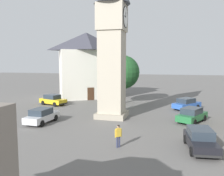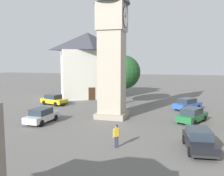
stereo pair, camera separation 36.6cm
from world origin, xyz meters
The scene contains 10 objects.
ground_plane centered at (0.00, 0.00, 0.00)m, with size 200.00×200.00×0.00m, color #605E5B.
clock_tower centered at (0.00, 0.00, 10.28)m, with size 3.98×3.98×17.69m.
car_blue_kerb centered at (4.39, -6.27, 0.76)m, with size 4.20×1.96×1.53m.
car_silver_kerb centered at (-6.78, 8.41, 0.76)m, with size 4.28×3.89×1.53m.
car_red_corner centered at (7.91, 8.65, 0.76)m, with size 4.30×2.18×1.53m.
car_white_side centered at (-0.08, 8.63, 0.76)m, with size 4.44×3.43×1.53m.
car_black_far centered at (-5.14, -10.43, 0.76)m, with size 2.87×4.45×1.53m.
pedestrian centered at (8.98, 2.92, 1.01)m, with size 0.40×0.44×1.69m.
tree centered at (-9.19, -0.82, 4.75)m, with size 5.10×5.10×7.31m.
building_shop_left centered at (-13.74, -8.43, 5.85)m, with size 11.34×12.11×11.48m.
Camera 2 is at (24.66, 7.09, 6.15)m, focal length 36.81 mm.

